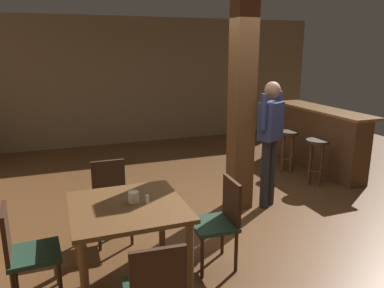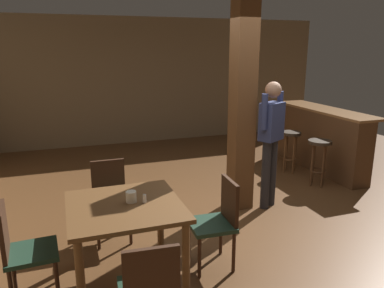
# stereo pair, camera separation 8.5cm
# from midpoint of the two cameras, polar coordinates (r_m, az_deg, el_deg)

# --- Properties ---
(ground_plane) EXTENTS (10.80, 10.80, 0.00)m
(ground_plane) POSITION_cam_midpoint_polar(r_m,az_deg,el_deg) (5.01, 8.76, -11.03)
(ground_plane) COLOR brown
(wall_back) EXTENTS (8.00, 0.10, 2.80)m
(wall_back) POSITION_cam_midpoint_polar(r_m,az_deg,el_deg) (8.77, -4.95, 9.60)
(wall_back) COLOR #756047
(wall_back) RESTS_ON ground_plane
(pillar) EXTENTS (0.28, 0.28, 2.80)m
(pillar) POSITION_cam_midpoint_polar(r_m,az_deg,el_deg) (4.95, 8.17, 5.72)
(pillar) COLOR brown
(pillar) RESTS_ON ground_plane
(dining_table) EXTENTS (1.01, 1.01, 0.77)m
(dining_table) POSITION_cam_midpoint_polar(r_m,az_deg,el_deg) (3.51, -9.44, -10.85)
(dining_table) COLOR brown
(dining_table) RESTS_ON ground_plane
(chair_north) EXTENTS (0.42, 0.42, 0.89)m
(chair_north) POSITION_cam_midpoint_polar(r_m,az_deg,el_deg) (4.38, -11.81, -7.75)
(chair_north) COLOR #1E3828
(chair_north) RESTS_ON ground_plane
(chair_east) EXTENTS (0.44, 0.44, 0.89)m
(chair_east) POSITION_cam_midpoint_polar(r_m,az_deg,el_deg) (3.78, 4.70, -11.24)
(chair_east) COLOR #1E3828
(chair_east) RESTS_ON ground_plane
(chair_west) EXTENTS (0.44, 0.44, 0.89)m
(chair_west) POSITION_cam_midpoint_polar(r_m,az_deg,el_deg) (3.55, -23.91, -14.31)
(chair_west) COLOR #1E3828
(chair_west) RESTS_ON ground_plane
(napkin_cup) EXTENTS (0.10, 0.10, 0.10)m
(napkin_cup) POSITION_cam_midpoint_polar(r_m,az_deg,el_deg) (3.48, -8.56, -7.95)
(napkin_cup) COLOR silver
(napkin_cup) RESTS_ON dining_table
(salt_shaker) EXTENTS (0.03, 0.03, 0.08)m
(salt_shaker) POSITION_cam_midpoint_polar(r_m,az_deg,el_deg) (3.46, -6.54, -8.26)
(salt_shaker) COLOR silver
(salt_shaker) RESTS_ON dining_table
(standing_person) EXTENTS (0.45, 0.34, 1.72)m
(standing_person) POSITION_cam_midpoint_polar(r_m,az_deg,el_deg) (5.09, 12.39, 1.19)
(standing_person) COLOR navy
(standing_person) RESTS_ON ground_plane
(bar_counter) EXTENTS (0.56, 2.23, 1.09)m
(bar_counter) POSITION_cam_midpoint_polar(r_m,az_deg,el_deg) (7.11, 19.05, 0.79)
(bar_counter) COLOR brown
(bar_counter) RESTS_ON ground_plane
(bar_stool_near) EXTENTS (0.36, 0.36, 0.74)m
(bar_stool_near) POSITION_cam_midpoint_polar(r_m,az_deg,el_deg) (6.20, 19.19, -1.11)
(bar_stool_near) COLOR #2D2319
(bar_stool_near) RESTS_ON ground_plane
(bar_stool_mid) EXTENTS (0.33, 0.33, 0.73)m
(bar_stool_mid) POSITION_cam_midpoint_polar(r_m,az_deg,el_deg) (6.74, 15.16, 0.25)
(bar_stool_mid) COLOR #2D2319
(bar_stool_mid) RESTS_ON ground_plane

